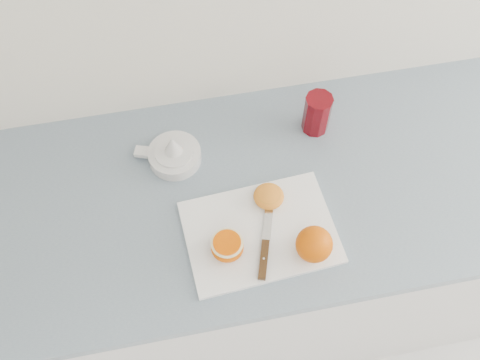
{
  "coord_description": "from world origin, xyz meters",
  "views": [
    {
      "loc": [
        -0.18,
        1.06,
        2.02
      ],
      "look_at": [
        -0.06,
        1.69,
        0.96
      ],
      "focal_mm": 40.0,
      "sensor_mm": 36.0,
      "label": 1
    }
  ],
  "objects_px": {
    "counter": "(270,254)",
    "cutting_board": "(260,232)",
    "half_orange": "(227,246)",
    "citrus_juicer": "(174,154)",
    "red_tumbler": "(317,115)"
  },
  "relations": [
    {
      "from": "half_orange",
      "to": "red_tumbler",
      "type": "relative_size",
      "value": 0.65
    },
    {
      "from": "citrus_juicer",
      "to": "half_orange",
      "type": "bearing_deg",
      "value": -72.95
    },
    {
      "from": "counter",
      "to": "red_tumbler",
      "type": "height_order",
      "value": "red_tumbler"
    },
    {
      "from": "cutting_board",
      "to": "counter",
      "type": "bearing_deg",
      "value": 59.6
    },
    {
      "from": "cutting_board",
      "to": "citrus_juicer",
      "type": "distance_m",
      "value": 0.3
    },
    {
      "from": "half_orange",
      "to": "citrus_juicer",
      "type": "relative_size",
      "value": 0.45
    },
    {
      "from": "citrus_juicer",
      "to": "cutting_board",
      "type": "bearing_deg",
      "value": -55.37
    },
    {
      "from": "counter",
      "to": "cutting_board",
      "type": "bearing_deg",
      "value": -120.4
    },
    {
      "from": "citrus_juicer",
      "to": "red_tumbler",
      "type": "xyz_separation_m",
      "value": [
        0.37,
        0.03,
        0.03
      ]
    },
    {
      "from": "cutting_board",
      "to": "citrus_juicer",
      "type": "xyz_separation_m",
      "value": [
        -0.17,
        0.24,
        0.02
      ]
    },
    {
      "from": "counter",
      "to": "cutting_board",
      "type": "relative_size",
      "value": 7.31
    },
    {
      "from": "half_orange",
      "to": "red_tumbler",
      "type": "height_order",
      "value": "red_tumbler"
    },
    {
      "from": "half_orange",
      "to": "citrus_juicer",
      "type": "bearing_deg",
      "value": 107.05
    },
    {
      "from": "cutting_board",
      "to": "half_orange",
      "type": "bearing_deg",
      "value": -157.91
    },
    {
      "from": "citrus_juicer",
      "to": "counter",
      "type": "bearing_deg",
      "value": -26.34
    }
  ]
}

